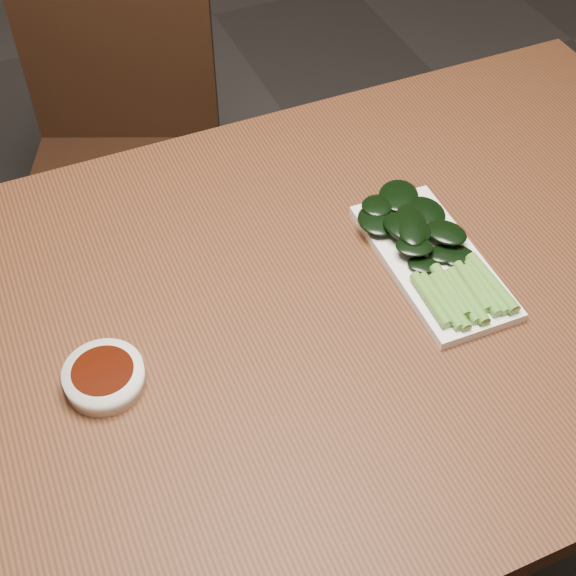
{
  "coord_description": "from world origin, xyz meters",
  "views": [
    {
      "loc": [
        -0.27,
        -0.6,
        1.54
      ],
      "look_at": [
        0.0,
        0.03,
        0.76
      ],
      "focal_mm": 50.0,
      "sensor_mm": 36.0,
      "label": 1
    }
  ],
  "objects_px": {
    "table": "(295,343)",
    "chair_far": "(122,151)",
    "sauce_bowl": "(104,377)",
    "gai_lan": "(425,240)",
    "serving_plate": "(433,261)"
  },
  "relations": [
    {
      "from": "chair_far",
      "to": "sauce_bowl",
      "type": "bearing_deg",
      "value": -80.79
    },
    {
      "from": "chair_far",
      "to": "sauce_bowl",
      "type": "distance_m",
      "value": 0.83
    },
    {
      "from": "chair_far",
      "to": "serving_plate",
      "type": "height_order",
      "value": "chair_far"
    },
    {
      "from": "table",
      "to": "chair_far",
      "type": "height_order",
      "value": "chair_far"
    },
    {
      "from": "chair_far",
      "to": "sauce_bowl",
      "type": "relative_size",
      "value": 9.36
    },
    {
      "from": "chair_far",
      "to": "gai_lan",
      "type": "distance_m",
      "value": 0.82
    },
    {
      "from": "gai_lan",
      "to": "serving_plate",
      "type": "bearing_deg",
      "value": -87.38
    },
    {
      "from": "table",
      "to": "serving_plate",
      "type": "xyz_separation_m",
      "value": [
        0.2,
        -0.0,
        0.08
      ]
    },
    {
      "from": "table",
      "to": "chair_far",
      "type": "relative_size",
      "value": 1.57
    },
    {
      "from": "table",
      "to": "chair_far",
      "type": "xyz_separation_m",
      "value": [
        -0.07,
        0.74,
        -0.19
      ]
    },
    {
      "from": "table",
      "to": "chair_far",
      "type": "bearing_deg",
      "value": 95.05
    },
    {
      "from": "serving_plate",
      "to": "table",
      "type": "bearing_deg",
      "value": 179.78
    },
    {
      "from": "sauce_bowl",
      "to": "chair_far",
      "type": "bearing_deg",
      "value": 76.01
    },
    {
      "from": "chair_far",
      "to": "gai_lan",
      "type": "bearing_deg",
      "value": -46.44
    },
    {
      "from": "gai_lan",
      "to": "sauce_bowl",
      "type": "bearing_deg",
      "value": -174.88
    }
  ]
}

